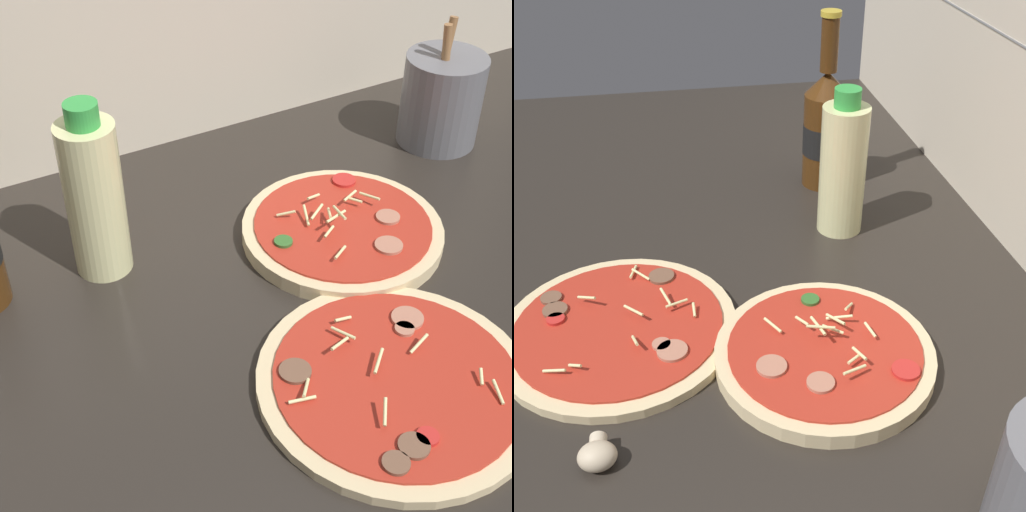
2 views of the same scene
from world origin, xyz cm
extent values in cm
cube|color=#28231E|center=(0.00, 0.00, 1.25)|extent=(160.00, 90.00, 2.50)
cylinder|color=beige|center=(4.39, -10.62, 3.11)|extent=(28.84, 28.84, 1.21)
cylinder|color=#B22D1E|center=(4.39, -10.62, 3.86)|extent=(25.38, 25.38, 0.30)
cylinder|color=brown|center=(-4.35, -5.09, 4.21)|extent=(3.41, 3.41, 0.40)
cylinder|color=brown|center=(-2.07, -19.15, 4.21)|extent=(2.67, 2.67, 0.40)
cylinder|color=brown|center=(0.56, -18.42, 4.21)|extent=(3.08, 3.08, 0.40)
cylinder|color=#B7755B|center=(9.20, -5.59, 4.21)|extent=(2.17, 2.17, 0.40)
cylinder|color=#B7755B|center=(10.50, -4.39, 4.21)|extent=(3.59, 3.59, 0.40)
cylinder|color=red|center=(2.36, -18.18, 4.21)|extent=(2.22, 2.22, 0.40)
cylinder|color=beige|center=(-5.77, -8.78, 4.42)|extent=(2.82, 1.10, 0.48)
cylinder|color=beige|center=(0.41, -14.46, 5.24)|extent=(1.98, 2.54, 1.14)
cylinder|color=beige|center=(1.29, -4.71, 5.10)|extent=(2.91, 1.40, 0.93)
cylinder|color=beige|center=(-4.74, -7.79, 4.60)|extent=(2.19, 2.45, 0.97)
cylinder|color=beige|center=(8.74, -8.55, 4.88)|extent=(2.75, 0.98, 1.27)
cylinder|color=beige|center=(3.98, -1.36, 4.60)|extent=(2.19, 0.39, 0.81)
cylinder|color=beige|center=(11.52, -15.14, 4.67)|extent=(1.32, 1.73, 0.90)
cylinder|color=beige|center=(3.42, -8.68, 5.10)|extent=(2.76, 2.49, 0.62)
cylinder|color=beige|center=(11.75, -17.39, 4.49)|extent=(1.23, 2.73, 0.90)
cylinder|color=beige|center=(2.63, -3.39, 4.87)|extent=(1.55, 2.85, 0.53)
cylinder|color=beige|center=(13.47, 12.91, 3.48)|extent=(25.46, 25.46, 1.96)
cylinder|color=#B22D1E|center=(13.47, 12.91, 4.61)|extent=(22.40, 22.40, 0.30)
cylinder|color=#B7755B|center=(19.08, 11.04, 4.96)|extent=(3.07, 3.07, 0.40)
cylinder|color=#B7755B|center=(15.73, 6.30, 4.96)|extent=(3.44, 3.44, 0.40)
cylinder|color=red|center=(18.85, 20.68, 4.96)|extent=(3.14, 3.14, 0.40)
cylinder|color=#336628|center=(4.93, 13.15, 4.96)|extent=(2.30, 2.30, 0.40)
cylinder|color=beige|center=(18.82, 14.82, 5.98)|extent=(1.47, 2.92, 0.68)
cylinder|color=beige|center=(10.73, 14.82, 6.33)|extent=(2.76, 1.83, 0.80)
cylinder|color=beige|center=(11.98, 12.39, 6.74)|extent=(3.34, 1.23, 0.37)
cylinder|color=beige|center=(16.56, 16.00, 6.07)|extent=(2.48, 1.15, 0.64)
cylinder|color=beige|center=(12.58, 18.52, 5.73)|extent=(2.31, 1.03, 0.82)
cylinder|color=beige|center=(12.56, 12.55, 7.03)|extent=(0.83, 3.35, 0.71)
cylinder|color=beige|center=(9.69, 15.59, 5.66)|extent=(1.42, 3.14, 1.20)
cylinder|color=beige|center=(9.48, 7.56, 5.46)|extent=(2.66, 1.87, 0.61)
cylinder|color=beige|center=(7.76, 17.31, 5.53)|extent=(2.17, 1.71, 1.15)
cylinder|color=beige|center=(10.04, 10.95, 6.06)|extent=(2.11, 1.38, 0.58)
cylinder|color=beige|center=(16.86, 15.40, 5.69)|extent=(1.46, 1.97, 0.37)
cylinder|color=beige|center=(12.15, 14.11, 6.11)|extent=(1.51, 2.48, 0.87)
cylinder|color=beige|center=(-14.89, 22.31, 12.24)|extent=(6.81, 6.81, 19.48)
cylinder|color=green|center=(-14.89, 22.31, 23.31)|extent=(3.74, 3.74, 2.66)
cylinder|color=slate|center=(39.30, 26.24, 9.18)|extent=(11.76, 11.76, 13.37)
cylinder|color=olive|center=(38.57, 25.79, 14.38)|extent=(2.15, 2.48, 13.12)
cylinder|color=olive|center=(39.07, 26.79, 14.59)|extent=(3.71, 2.50, 13.49)
camera|label=1|loc=(-34.14, -50.78, 64.30)|focal=55.00mm
camera|label=2|loc=(66.25, -2.79, 54.95)|focal=45.00mm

